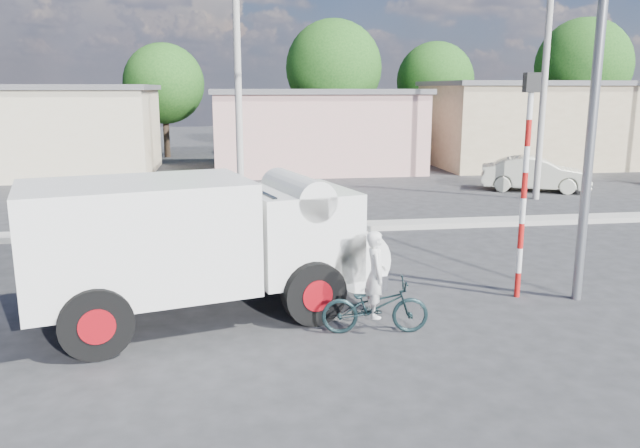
{
  "coord_description": "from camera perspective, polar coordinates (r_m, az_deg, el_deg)",
  "views": [
    {
      "loc": [
        -2.45,
        -9.65,
        4.08
      ],
      "look_at": [
        -0.56,
        2.94,
        1.3
      ],
      "focal_mm": 35.0,
      "sensor_mm": 36.0,
      "label": 1
    }
  ],
  "objects": [
    {
      "name": "ground_plane",
      "position": [
        10.76,
        5.38,
        -10.02
      ],
      "size": [
        120.0,
        120.0,
        0.0
      ],
      "primitive_type": "plane",
      "color": "#262628",
      "rests_on": "ground"
    },
    {
      "name": "median",
      "position": [
        18.26,
        -0.6,
        -0.33
      ],
      "size": [
        40.0,
        0.8,
        0.16
      ],
      "primitive_type": "cube",
      "color": "#99968E",
      "rests_on": "ground"
    },
    {
      "name": "truck",
      "position": [
        11.27,
        -10.22,
        -1.55
      ],
      "size": [
        6.55,
        3.72,
        2.55
      ],
      "rotation": [
        0.0,
        0.0,
        0.26
      ],
      "color": "black",
      "rests_on": "ground"
    },
    {
      "name": "bicycle",
      "position": [
        10.67,
        5.06,
        -7.47
      ],
      "size": [
        1.87,
        0.82,
        0.95
      ],
      "primitive_type": "imported",
      "rotation": [
        0.0,
        0.0,
        1.47
      ],
      "color": "#162729",
      "rests_on": "ground"
    },
    {
      "name": "cyclist",
      "position": [
        10.58,
        5.08,
        -6.14
      ],
      "size": [
        0.41,
        0.57,
        1.48
      ],
      "primitive_type": "imported",
      "rotation": [
        0.0,
        0.0,
        1.47
      ],
      "color": "silver",
      "rests_on": "ground"
    },
    {
      "name": "car_cream",
      "position": [
        26.68,
        19.04,
        4.35
      ],
      "size": [
        4.42,
        2.96,
        1.38
      ],
      "primitive_type": "imported",
      "rotation": [
        0.0,
        0.0,
        1.17
      ],
      "color": "beige",
      "rests_on": "ground"
    },
    {
      "name": "traffic_pole",
      "position": [
        12.58,
        18.3,
        4.93
      ],
      "size": [
        0.28,
        0.18,
        4.36
      ],
      "color": "red",
      "rests_on": "ground"
    },
    {
      "name": "streetlight",
      "position": [
        12.72,
        23.58,
        15.32
      ],
      "size": [
        2.34,
        0.22,
        9.0
      ],
      "color": "slate",
      "rests_on": "ground"
    },
    {
      "name": "building_row",
      "position": [
        31.9,
        -2.13,
        8.81
      ],
      "size": [
        37.8,
        7.3,
        4.44
      ],
      "color": "beige",
      "rests_on": "ground"
    },
    {
      "name": "tree_row",
      "position": [
        39.45,
        6.2,
        13.52
      ],
      "size": [
        51.24,
        7.43,
        8.42
      ],
      "color": "#38281E",
      "rests_on": "ground"
    },
    {
      "name": "utility_poles",
      "position": [
        22.38,
        6.38,
        12.22
      ],
      "size": [
        35.4,
        0.24,
        8.0
      ],
      "color": "#99968E",
      "rests_on": "ground"
    }
  ]
}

